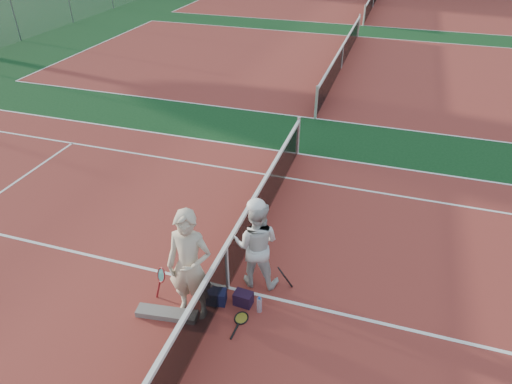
% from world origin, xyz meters
% --- Properties ---
extents(ground, '(130.00, 130.00, 0.00)m').
position_xyz_m(ground, '(0.00, 0.00, 0.00)').
color(ground, '#0E3516').
rests_on(ground, ground).
extents(court_main, '(23.77, 10.97, 0.01)m').
position_xyz_m(court_main, '(0.00, 0.00, 0.00)').
color(court_main, maroon).
rests_on(court_main, ground).
extents(court_far_a, '(23.77, 10.97, 0.01)m').
position_xyz_m(court_far_a, '(0.00, 13.50, 0.00)').
color(court_far_a, maroon).
rests_on(court_far_a, ground).
extents(court_far_b, '(23.77, 10.97, 0.01)m').
position_xyz_m(court_far_b, '(0.00, 27.00, 0.00)').
color(court_far_b, maroon).
rests_on(court_far_b, ground).
extents(net_main, '(0.10, 10.98, 1.02)m').
position_xyz_m(net_main, '(0.00, 0.00, 0.51)').
color(net_main, black).
rests_on(net_main, ground).
extents(net_far_a, '(0.10, 10.98, 1.02)m').
position_xyz_m(net_far_a, '(0.00, 13.50, 0.51)').
color(net_far_a, black).
rests_on(net_far_a, ground).
extents(player_a, '(0.79, 0.55, 2.08)m').
position_xyz_m(player_a, '(-0.35, -0.71, 1.04)').
color(player_a, beige).
rests_on(player_a, ground).
extents(player_b, '(0.91, 0.75, 1.75)m').
position_xyz_m(player_b, '(0.44, 0.33, 0.87)').
color(player_b, silver).
rests_on(player_b, ground).
extents(racket_red, '(0.34, 0.33, 0.58)m').
position_xyz_m(racket_red, '(-1.05, -0.49, 0.29)').
color(racket_red, maroon).
rests_on(racket_red, ground).
extents(racket_black_held, '(0.41, 0.40, 0.55)m').
position_xyz_m(racket_black_held, '(0.95, 0.23, 0.27)').
color(racket_black_held, black).
rests_on(racket_black_held, ground).
extents(racket_spare, '(0.30, 0.61, 0.03)m').
position_xyz_m(racket_spare, '(0.48, -0.62, 0.01)').
color(racket_spare, black).
rests_on(racket_spare, ground).
extents(sports_bag_navy, '(0.37, 0.29, 0.27)m').
position_xyz_m(sports_bag_navy, '(-0.06, -0.39, 0.13)').
color(sports_bag_navy, black).
rests_on(sports_bag_navy, ground).
extents(sports_bag_purple, '(0.33, 0.24, 0.26)m').
position_xyz_m(sports_bag_purple, '(0.40, -0.29, 0.13)').
color(sports_bag_purple, black).
rests_on(sports_bag_purple, ground).
extents(net_cover_canvas, '(1.07, 0.38, 0.11)m').
position_xyz_m(net_cover_canvas, '(-0.76, -0.95, 0.06)').
color(net_cover_canvas, slate).
rests_on(net_cover_canvas, ground).
extents(water_bottle, '(0.09, 0.09, 0.30)m').
position_xyz_m(water_bottle, '(0.72, -0.37, 0.15)').
color(water_bottle, '#C9E2FF').
rests_on(water_bottle, ground).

